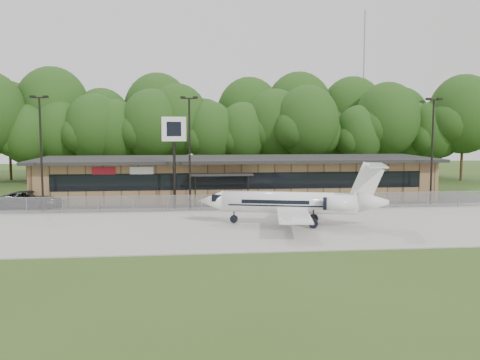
{
  "coord_description": "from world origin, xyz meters",
  "views": [
    {
      "loc": [
        -5.69,
        -32.04,
        7.57
      ],
      "look_at": [
        -0.9,
        12.0,
        3.1
      ],
      "focal_mm": 40.0,
      "sensor_mm": 36.0,
      "label": 1
    }
  ],
  "objects": [
    {
      "name": "radio_mast",
      "position": [
        22.0,
        48.0,
        12.5
      ],
      "size": [
        0.2,
        0.2,
        25.0
      ],
      "primitive_type": "cylinder",
      "color": "gray",
      "rests_on": "ground"
    },
    {
      "name": "light_pole_mid",
      "position": [
        -5.0,
        16.5,
        5.98
      ],
      "size": [
        1.55,
        0.3,
        10.23
      ],
      "color": "black",
      "rests_on": "ground"
    },
    {
      "name": "suv",
      "position": [
        -19.6,
        18.62,
        0.82
      ],
      "size": [
        6.05,
        3.12,
        1.63
      ],
      "primitive_type": "imported",
      "rotation": [
        0.0,
        0.0,
        1.5
      ],
      "color": "#313134",
      "rests_on": "ground"
    },
    {
      "name": "fence",
      "position": [
        0.0,
        15.0,
        0.78
      ],
      "size": [
        46.0,
        0.04,
        1.52
      ],
      "color": "gray",
      "rests_on": "ground"
    },
    {
      "name": "parking_lot",
      "position": [
        0.0,
        19.5,
        0.03
      ],
      "size": [
        50.0,
        9.0,
        0.06
      ],
      "primitive_type": "cube",
      "color": "#383835",
      "rests_on": "ground"
    },
    {
      "name": "ground",
      "position": [
        0.0,
        0.0,
        0.0
      ],
      "size": [
        160.0,
        160.0,
        0.0
      ],
      "primitive_type": "plane",
      "color": "#364C1B",
      "rests_on": "ground"
    },
    {
      "name": "treeline",
      "position": [
        0.0,
        42.0,
        7.5
      ],
      "size": [
        72.0,
        12.0,
        15.0
      ],
      "primitive_type": null,
      "color": "#203912",
      "rests_on": "ground"
    },
    {
      "name": "pole_sign",
      "position": [
        -6.39,
        16.79,
        6.44
      ],
      "size": [
        2.21,
        0.3,
        8.42
      ],
      "rotation": [
        0.0,
        0.0,
        0.02
      ],
      "color": "black",
      "rests_on": "ground"
    },
    {
      "name": "light_pole_right",
      "position": [
        18.0,
        16.5,
        5.98
      ],
      "size": [
        1.55,
        0.3,
        10.23
      ],
      "color": "black",
      "rests_on": "ground"
    },
    {
      "name": "light_pole_left",
      "position": [
        -18.0,
        16.5,
        5.98
      ],
      "size": [
        1.55,
        0.3,
        10.23
      ],
      "color": "black",
      "rests_on": "ground"
    },
    {
      "name": "business_jet",
      "position": [
        2.89,
        7.31,
        1.75
      ],
      "size": [
        14.43,
        12.96,
        4.89
      ],
      "rotation": [
        0.0,
        0.0,
        -0.26
      ],
      "color": "white",
      "rests_on": "ground"
    },
    {
      "name": "apron",
      "position": [
        0.0,
        8.0,
        0.04
      ],
      "size": [
        64.0,
        18.0,
        0.08
      ],
      "primitive_type": "cube",
      "color": "#9E9B93",
      "rests_on": "ground"
    },
    {
      "name": "terminal",
      "position": [
        -0.0,
        23.94,
        2.18
      ],
      "size": [
        41.0,
        11.65,
        4.3
      ],
      "color": "olive",
      "rests_on": "ground"
    }
  ]
}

